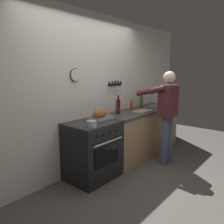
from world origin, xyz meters
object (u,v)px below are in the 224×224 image
object	(u,v)px
roasting_pan	(100,115)
saucepan	(92,124)
bottle_olive_oil	(141,102)
bottle_hot_sauce	(131,105)
bottle_wine_red	(118,106)
bottle_cooking_oil	(118,106)
person_cook	(167,111)
stove	(92,150)
cutting_board	(143,111)

from	to	relation	value
roasting_pan	saucepan	distance (m)	0.45
bottle_olive_oil	bottle_hot_sauce	bearing A→B (deg)	-178.43
bottle_wine_red	bottle_cooking_oil	bearing A→B (deg)	37.47
bottle_wine_red	bottle_cooking_oil	xyz separation A→B (m)	(0.20, 0.16, -0.03)
bottle_wine_red	bottle_hot_sauce	bearing A→B (deg)	7.46
person_cook	saucepan	distance (m)	1.55
stove	bottle_wine_red	bearing A→B (deg)	6.25
stove	person_cook	xyz separation A→B (m)	(1.29, -0.60, 0.50)
bottle_cooking_oil	bottle_hot_sauce	distance (m)	0.31
stove	bottle_hot_sauce	bearing A→B (deg)	6.73
bottle_wine_red	stove	bearing A→B (deg)	-173.75
roasting_pan	bottle_olive_oil	xyz separation A→B (m)	(1.47, 0.16, 0.04)
roasting_pan	saucepan	size ratio (longest dim) A/B	2.52
saucepan	bottle_wine_red	world-z (taller)	bottle_wine_red
stove	saucepan	bearing A→B (deg)	-134.81
stove	bottle_cooking_oil	size ratio (longest dim) A/B	3.38
cutting_board	bottle_hot_sauce	size ratio (longest dim) A/B	1.69
bottle_hot_sauce	bottle_olive_oil	xyz separation A→B (m)	(0.39, 0.01, 0.03)
saucepan	bottle_wine_red	xyz separation A→B (m)	(0.98, 0.30, 0.09)
cutting_board	stove	bearing A→B (deg)	174.20
cutting_board	bottle_cooking_oil	bearing A→B (deg)	127.26
bottle_hot_sauce	cutting_board	bearing A→B (deg)	-93.60
cutting_board	bottle_cooking_oil	world-z (taller)	bottle_cooking_oil
roasting_pan	bottle_olive_oil	world-z (taller)	bottle_olive_oil
bottle_olive_oil	cutting_board	bearing A→B (deg)	-144.82
roasting_pan	saucepan	bearing A→B (deg)	-151.53
roasting_pan	bottle_olive_oil	bearing A→B (deg)	6.36
bottle_wine_red	bottle_cooking_oil	world-z (taller)	bottle_wine_red
saucepan	cutting_board	xyz separation A→B (m)	(1.46, 0.09, -0.04)
bottle_cooking_oil	bottle_olive_oil	bearing A→B (deg)	-6.72
saucepan	bottle_cooking_oil	size ratio (longest dim) A/B	0.53
bottle_olive_oil	person_cook	bearing A→B (deg)	-115.57
bottle_hot_sauce	person_cook	bearing A→B (deg)	-88.15
roasting_pan	stove	bearing A→B (deg)	178.49
bottle_olive_oil	saucepan	bearing A→B (deg)	-168.54
stove	person_cook	bearing A→B (deg)	-25.05
roasting_pan	cutting_board	bearing A→B (deg)	-6.51
bottle_cooking_oil	person_cook	bearing A→B (deg)	-69.15
stove	saucepan	world-z (taller)	saucepan
saucepan	bottle_cooking_oil	xyz separation A→B (m)	(1.18, 0.46, 0.06)
stove	bottle_hot_sauce	size ratio (longest dim) A/B	4.22
bottle_cooking_oil	bottle_hot_sauce	world-z (taller)	bottle_cooking_oil
person_cook	bottle_olive_oil	size ratio (longest dim) A/B	5.73
bottle_olive_oil	bottle_wine_red	bearing A→B (deg)	-175.10
cutting_board	bottle_wine_red	distance (m)	0.54
stove	bottle_wine_red	size ratio (longest dim) A/B	2.70
person_cook	saucepan	xyz separation A→B (m)	(-1.50, 0.38, -0.01)
person_cook	roasting_pan	xyz separation A→B (m)	(-1.11, 0.60, 0.03)
cutting_board	bottle_hot_sauce	distance (m)	0.29
person_cook	saucepan	world-z (taller)	person_cook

